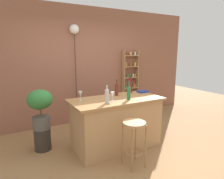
# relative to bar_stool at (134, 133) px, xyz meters

# --- Properties ---
(ground) EXTENTS (12.00, 12.00, 0.00)m
(ground) POSITION_rel_bar_stool_xyz_m (0.09, 0.39, -0.53)
(ground) COLOR olive
(back_wall) EXTENTS (6.40, 0.10, 2.80)m
(back_wall) POSITION_rel_bar_stool_xyz_m (0.09, 2.34, 0.87)
(back_wall) COLOR #8C5642
(back_wall) RESTS_ON ground
(kitchen_counter) EXTENTS (1.66, 0.81, 0.92)m
(kitchen_counter) POSITION_rel_bar_stool_xyz_m (0.09, 0.69, -0.07)
(kitchen_counter) COLOR tan
(kitchen_counter) RESTS_ON ground
(bar_stool) EXTENTS (0.35, 0.35, 0.72)m
(bar_stool) POSITION_rel_bar_stool_xyz_m (0.00, 0.00, 0.00)
(bar_stool) COLOR #997047
(bar_stool) RESTS_ON ground
(spice_shelf) EXTENTS (0.47, 0.14, 1.78)m
(spice_shelf) POSITION_rel_bar_stool_xyz_m (1.43, 2.20, 0.34)
(spice_shelf) COLOR #A87F51
(spice_shelf) RESTS_ON ground
(plant_stool) EXTENTS (0.29, 0.29, 0.40)m
(plant_stool) POSITION_rel_bar_stool_xyz_m (-1.13, 1.22, -0.33)
(plant_stool) COLOR #2D2823
(plant_stool) RESTS_ON ground
(potted_plant) EXTENTS (0.44, 0.39, 0.71)m
(potted_plant) POSITION_rel_bar_stool_xyz_m (-1.13, 1.22, 0.29)
(potted_plant) COLOR #514C47
(potted_plant) RESTS_ON plant_stool
(bottle_wine_red) EXTENTS (0.07, 0.07, 0.30)m
(bottle_wine_red) POSITION_rel_bar_stool_xyz_m (0.22, 0.90, 0.50)
(bottle_wine_red) COLOR #5B2319
(bottle_wine_red) RESTS_ON kitchen_counter
(bottle_vinegar) EXTENTS (0.07, 0.07, 0.32)m
(bottle_vinegar) POSITION_rel_bar_stool_xyz_m (-0.20, 0.49, 0.51)
(bottle_vinegar) COLOR #B2B2B7
(bottle_vinegar) RESTS_ON kitchen_counter
(bottle_sauce_amber) EXTENTS (0.08, 0.08, 0.33)m
(bottle_sauce_amber) POSITION_rel_bar_stool_xyz_m (0.61, 1.02, 0.51)
(bottle_sauce_amber) COLOR maroon
(bottle_sauce_amber) RESTS_ON kitchen_counter
(bottle_soda_blue) EXTENTS (0.06, 0.06, 0.32)m
(bottle_soda_blue) POSITION_rel_bar_stool_xyz_m (0.24, 0.51, 0.51)
(bottle_soda_blue) COLOR #236638
(bottle_soda_blue) RESTS_ON kitchen_counter
(wine_glass_left) EXTENTS (0.07, 0.07, 0.16)m
(wine_glass_left) POSITION_rel_bar_stool_xyz_m (-0.52, 0.86, 0.50)
(wine_glass_left) COLOR silver
(wine_glass_left) RESTS_ON kitchen_counter
(wine_glass_center) EXTENTS (0.07, 0.07, 0.16)m
(wine_glass_center) POSITION_rel_bar_stool_xyz_m (-0.06, 0.55, 0.50)
(wine_glass_center) COLOR silver
(wine_glass_center) RESTS_ON kitchen_counter
(cookbook) EXTENTS (0.22, 0.16, 0.03)m
(cookbook) POSITION_rel_bar_stool_xyz_m (0.84, 0.88, 0.40)
(cookbook) COLOR navy
(cookbook) RESTS_ON kitchen_counter
(pendant_globe_light) EXTENTS (0.22, 0.22, 2.35)m
(pendant_globe_light) POSITION_rel_bar_stool_xyz_m (-0.12, 2.23, 1.68)
(pendant_globe_light) COLOR black
(pendant_globe_light) RESTS_ON ground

